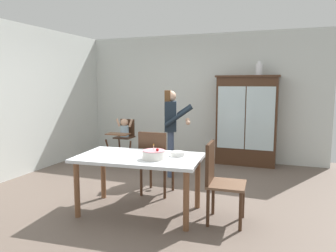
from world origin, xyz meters
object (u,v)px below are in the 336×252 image
object	(u,v)px
birthday_cake	(154,155)
dining_chair_far_side	(155,159)
adult_person	(171,122)
dining_table	(139,163)
ceramic_vase	(259,69)
china_cabinet	(247,120)
dining_chair_right_end	(218,176)
high_chair_with_toddler	(124,133)
serving_bowl	(178,154)

from	to	relation	value
birthday_cake	dining_chair_far_side	size ratio (longest dim) A/B	0.29
adult_person	birthday_cake	size ratio (longest dim) A/B	5.47
birthday_cake	dining_table	bearing A→B (deg)	162.23
ceramic_vase	dining_table	bearing A→B (deg)	-111.15
adult_person	birthday_cake	xyz separation A→B (m)	(0.42, -1.77, -0.17)
china_cabinet	dining_chair_right_end	xyz separation A→B (m)	(0.04, -2.92, -0.35)
dining_table	birthday_cake	distance (m)	0.29
china_cabinet	ceramic_vase	size ratio (longest dim) A/B	6.70
china_cabinet	high_chair_with_toddler	world-z (taller)	china_cabinet
dining_chair_far_side	high_chair_with_toddler	bearing A→B (deg)	-49.55
high_chair_with_toddler	dining_chair_far_side	distance (m)	1.91
high_chair_with_toddler	birthday_cake	size ratio (longest dim) A/B	3.39
high_chair_with_toddler	birthday_cake	xyz separation A→B (m)	(1.57, -2.15, 0.14)
high_chair_with_toddler	adult_person	bearing A→B (deg)	-20.10
serving_bowl	dining_chair_right_end	size ratio (longest dim) A/B	0.19
china_cabinet	adult_person	xyz separation A→B (m)	(-1.15, -1.31, 0.06)
adult_person	dining_chair_right_end	world-z (taller)	adult_person
adult_person	birthday_cake	distance (m)	1.83
ceramic_vase	birthday_cake	xyz separation A→B (m)	(-0.93, -3.09, -1.13)
ceramic_vase	dining_table	size ratio (longest dim) A/B	0.17
dining_chair_right_end	adult_person	bearing A→B (deg)	32.92
ceramic_vase	adult_person	xyz separation A→B (m)	(-1.35, -1.32, -0.96)
serving_bowl	dining_chair_right_end	distance (m)	0.59
dining_table	dining_chair_right_end	world-z (taller)	dining_chair_right_end
high_chair_with_toddler	dining_chair_far_side	size ratio (longest dim) A/B	0.99
adult_person	serving_bowl	size ratio (longest dim) A/B	8.50
high_chair_with_toddler	serving_bowl	distance (m)	2.60
china_cabinet	high_chair_with_toddler	size ratio (longest dim) A/B	1.90
birthday_cake	adult_person	bearing A→B (deg)	103.40
high_chair_with_toddler	birthday_cake	distance (m)	2.66
china_cabinet	adult_person	world-z (taller)	china_cabinet
china_cabinet	birthday_cake	size ratio (longest dim) A/B	6.46
serving_bowl	high_chair_with_toddler	bearing A→B (deg)	133.34
high_chair_with_toddler	dining_chair_far_side	world-z (taller)	dining_chair_far_side
dining_table	birthday_cake	xyz separation A→B (m)	(0.23, -0.08, 0.15)
birthday_cake	serving_bowl	xyz separation A→B (m)	(0.22, 0.26, -0.03)
adult_person	dining_table	world-z (taller)	adult_person
china_cabinet	ceramic_vase	bearing A→B (deg)	1.03
dining_table	china_cabinet	bearing A→B (deg)	72.34
adult_person	dining_chair_far_side	world-z (taller)	adult_person
ceramic_vase	dining_chair_far_side	bearing A→B (deg)	-117.51
ceramic_vase	dining_chair_far_side	xyz separation A→B (m)	(-1.23, -2.36, -1.37)
china_cabinet	birthday_cake	bearing A→B (deg)	-103.20
dining_table	dining_chair_far_side	xyz separation A→B (m)	(-0.06, 0.66, -0.09)
serving_bowl	dining_chair_right_end	bearing A→B (deg)	-10.08
china_cabinet	ceramic_vase	distance (m)	1.04
china_cabinet	dining_table	size ratio (longest dim) A/B	1.11
china_cabinet	ceramic_vase	xyz separation A→B (m)	(0.21, 0.00, 1.02)
birthday_cake	dining_chair_right_end	xyz separation A→B (m)	(0.76, 0.16, -0.24)
dining_chair_right_end	dining_chair_far_side	bearing A→B (deg)	58.40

